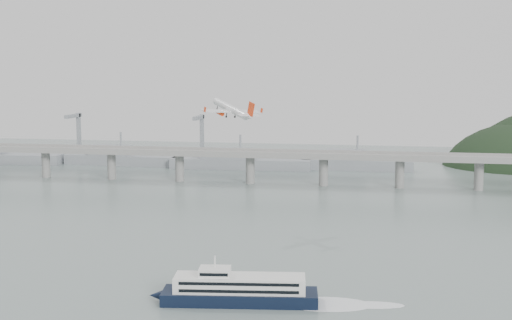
# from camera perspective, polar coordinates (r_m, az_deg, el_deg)

# --- Properties ---
(ground) EXTENTS (900.00, 900.00, 0.00)m
(ground) POSITION_cam_1_polar(r_m,az_deg,el_deg) (270.96, -2.08, -9.11)
(ground) COLOR slate
(ground) RESTS_ON ground
(bridge) EXTENTS (800.00, 22.00, 23.90)m
(bridge) POSITION_cam_1_polar(r_m,az_deg,el_deg) (460.98, 3.04, 0.10)
(bridge) COLOR gray
(bridge) RESTS_ON ground
(distant_fleet) EXTENTS (453.00, 60.90, 40.00)m
(distant_fleet) POSITION_cam_1_polar(r_m,az_deg,el_deg) (564.33, -11.85, 0.17)
(distant_fleet) COLOR gray
(distant_fleet) RESTS_ON ground
(ferry) EXTENTS (85.68, 22.40, 16.18)m
(ferry) POSITION_cam_1_polar(r_m,az_deg,el_deg) (233.00, -1.36, -10.79)
(ferry) COLOR black
(ferry) RESTS_ON ground
(airliner) EXTENTS (29.67, 29.22, 11.30)m
(airliner) POSITION_cam_1_polar(r_m,az_deg,el_deg) (332.66, -2.03, 4.23)
(airliner) COLOR silver
(airliner) RESTS_ON ground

